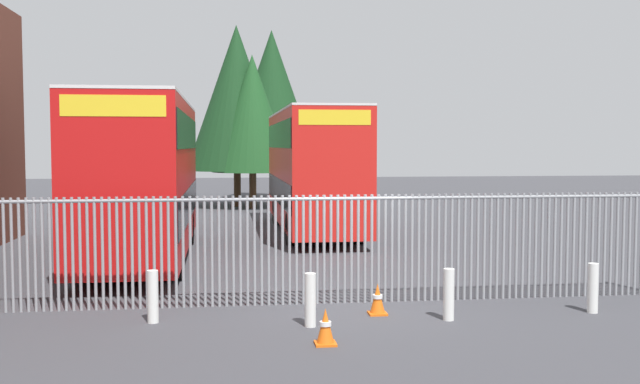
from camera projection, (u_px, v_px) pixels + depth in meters
ground_plane at (303, 248)px, 22.78m from camera, size 100.00×100.00×0.00m
palisade_fence at (300, 246)px, 14.67m from camera, size 15.62×0.14×2.35m
double_decker_bus_near_gate at (143, 173)px, 20.46m from camera, size 2.54×10.81×4.42m
double_decker_bus_behind_fence_left at (313, 166)px, 26.76m from camera, size 2.54×10.81×4.42m
bollard_near_left at (153, 297)px, 13.18m from camera, size 0.20×0.20×0.95m
bollard_center_front at (310, 300)px, 12.89m from camera, size 0.20×0.20×0.95m
bollard_near_right at (449, 294)px, 13.36m from camera, size 0.20×0.20×0.95m
bollard_far_right at (593, 288)px, 13.97m from camera, size 0.20×0.20×0.95m
traffic_cone_by_gate at (378, 299)px, 13.83m from camera, size 0.34×0.34×0.59m
traffic_cone_mid_forecourt at (325, 327)px, 11.73m from camera, size 0.34×0.34×0.59m
tree_tall_back at (272, 91)px, 43.41m from camera, size 5.00×5.00×9.98m
tree_short_side at (252, 114)px, 36.88m from camera, size 4.12×4.12×7.72m
tree_mid_row at (237, 98)px, 37.76m from camera, size 5.21×5.21×9.35m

